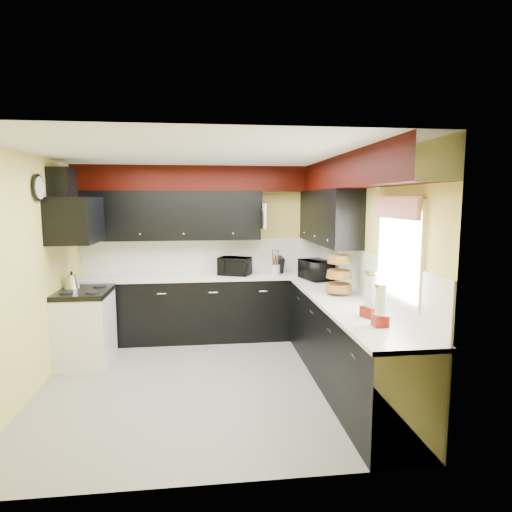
{
  "coord_description": "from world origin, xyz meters",
  "views": [
    {
      "loc": [
        0.0,
        -4.63,
        2.02
      ],
      "look_at": [
        0.63,
        0.62,
        1.33
      ],
      "focal_mm": 30.0,
      "sensor_mm": 36.0,
      "label": 1
    }
  ],
  "objects_px": {
    "toaster_oven": "(235,266)",
    "microwave": "(316,270)",
    "knife_block": "(278,265)",
    "kettle": "(72,281)",
    "utensil_crock": "(275,270)"
  },
  "relations": [
    {
      "from": "toaster_oven",
      "to": "microwave",
      "type": "xyz_separation_m",
      "value": [
        1.09,
        -0.5,
        0.0
      ]
    },
    {
      "from": "microwave",
      "to": "knife_block",
      "type": "xyz_separation_m",
      "value": [
        -0.43,
        0.57,
        -0.01
      ]
    },
    {
      "from": "toaster_oven",
      "to": "knife_block",
      "type": "bearing_deg",
      "value": 29.83
    },
    {
      "from": "toaster_oven",
      "to": "microwave",
      "type": "height_order",
      "value": "microwave"
    },
    {
      "from": "knife_block",
      "to": "toaster_oven",
      "type": "bearing_deg",
      "value": 168.71
    },
    {
      "from": "kettle",
      "to": "microwave",
      "type": "bearing_deg",
      "value": 2.13
    },
    {
      "from": "knife_block",
      "to": "kettle",
      "type": "bearing_deg",
      "value": 176.76
    },
    {
      "from": "microwave",
      "to": "kettle",
      "type": "height_order",
      "value": "microwave"
    },
    {
      "from": "toaster_oven",
      "to": "microwave",
      "type": "bearing_deg",
      "value": -0.84
    },
    {
      "from": "utensil_crock",
      "to": "toaster_oven",
      "type": "bearing_deg",
      "value": 174.45
    },
    {
      "from": "toaster_oven",
      "to": "knife_block",
      "type": "distance_m",
      "value": 0.66
    },
    {
      "from": "knife_block",
      "to": "microwave",
      "type": "bearing_deg",
      "value": -70.3
    },
    {
      "from": "microwave",
      "to": "utensil_crock",
      "type": "distance_m",
      "value": 0.67
    },
    {
      "from": "microwave",
      "to": "utensil_crock",
      "type": "relative_size",
      "value": 3.41
    },
    {
      "from": "kettle",
      "to": "utensil_crock",
      "type": "bearing_deg",
      "value": 11.8
    }
  ]
}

